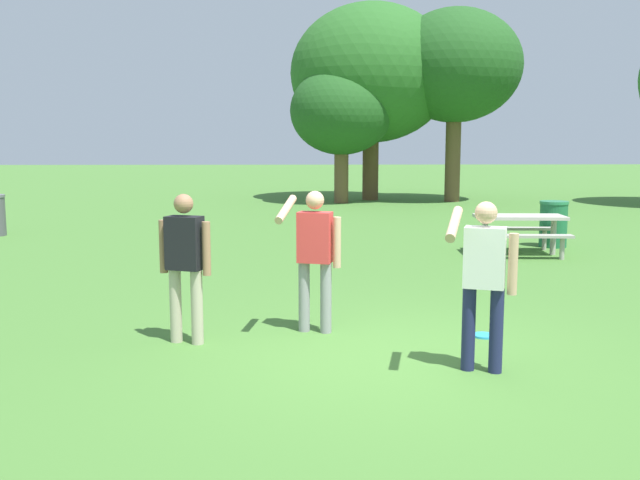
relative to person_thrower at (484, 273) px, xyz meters
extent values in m
plane|color=#447530|center=(-0.91, 0.48, -0.96)|extent=(120.00, 120.00, 0.00)
cylinder|color=#1E234C|center=(0.13, -0.03, -0.55)|extent=(0.13, 0.13, 0.82)
cylinder|color=#1E234C|center=(-0.12, 0.06, -0.55)|extent=(0.13, 0.13, 0.82)
cube|color=white|center=(0.00, 0.01, 0.15)|extent=(0.43, 0.33, 0.58)
sphere|color=tan|center=(0.00, 0.01, 0.57)|extent=(0.21, 0.21, 0.21)
cylinder|color=tan|center=(0.25, -0.07, 0.10)|extent=(0.09, 0.09, 0.58)
cylinder|color=tan|center=(-0.33, -0.16, 0.49)|extent=(0.28, 0.57, 0.28)
cylinder|color=#B7AD93|center=(-3.10, 1.11, -0.55)|extent=(0.13, 0.13, 0.82)
cylinder|color=#B7AD93|center=(-2.86, 1.03, -0.55)|extent=(0.13, 0.13, 0.82)
cube|color=black|center=(-2.98, 1.07, 0.15)|extent=(0.43, 0.33, 0.58)
sphere|color=#9E7051|center=(-2.98, 1.07, 0.57)|extent=(0.21, 0.21, 0.21)
cylinder|color=#9E7051|center=(-3.23, 1.16, 0.10)|extent=(0.09, 0.09, 0.58)
cylinder|color=#9E7051|center=(-2.74, 0.98, 0.10)|extent=(0.09, 0.09, 0.58)
cylinder|color=gray|center=(-1.44, 1.45, -0.55)|extent=(0.13, 0.13, 0.82)
cylinder|color=gray|center=(-1.69, 1.52, -0.55)|extent=(0.13, 0.13, 0.82)
cube|color=#D83838|center=(-1.56, 1.48, 0.15)|extent=(0.43, 0.32, 0.58)
sphere|color=tan|center=(-1.56, 1.48, 0.57)|extent=(0.21, 0.21, 0.21)
cylinder|color=tan|center=(-1.31, 1.41, 0.10)|extent=(0.09, 0.09, 0.58)
cylinder|color=tan|center=(-1.89, 1.29, 0.49)|extent=(0.25, 0.58, 0.28)
cylinder|color=#2D9EDB|center=(0.35, 1.21, -0.95)|extent=(0.25, 0.25, 0.03)
cube|color=#B2ADA3|center=(2.55, 7.03, -0.22)|extent=(1.74, 0.86, 0.06)
cube|color=#A49F96|center=(2.52, 6.45, -0.52)|extent=(1.71, 0.36, 0.05)
cube|color=#A49F96|center=(2.58, 7.61, -0.52)|extent=(1.71, 0.36, 0.05)
cylinder|color=#A49F96|center=(1.89, 7.07, -0.61)|extent=(0.11, 0.11, 0.71)
cylinder|color=#A49F96|center=(1.86, 6.49, -0.75)|extent=(0.09, 0.09, 0.41)
cylinder|color=#A49F96|center=(1.92, 7.65, -0.75)|extent=(0.09, 0.09, 0.41)
cylinder|color=#A49F96|center=(3.21, 6.99, -0.61)|extent=(0.11, 0.11, 0.71)
cylinder|color=#A49F96|center=(3.18, 6.41, -0.75)|extent=(0.09, 0.09, 0.41)
cylinder|color=#A49F96|center=(3.25, 7.57, -0.75)|extent=(0.09, 0.09, 0.41)
cylinder|color=#1E663D|center=(3.58, 8.02, -0.51)|extent=(0.56, 0.56, 0.90)
cylinder|color=#287A4B|center=(3.58, 8.02, -0.03)|extent=(0.59, 0.59, 0.06)
cylinder|color=brown|center=(-0.20, 18.79, 0.17)|extent=(0.51, 0.51, 2.26)
ellipsoid|color=#21511E|center=(-0.20, 18.79, 2.30)|extent=(3.64, 3.64, 3.10)
cylinder|color=brown|center=(0.97, 20.10, 0.56)|extent=(0.60, 0.60, 3.03)
ellipsoid|color=#286023|center=(0.97, 20.10, 3.71)|extent=(5.97, 5.97, 5.07)
cylinder|color=brown|center=(3.90, 19.31, 0.82)|extent=(0.55, 0.55, 3.57)
ellipsoid|color=#21511E|center=(3.90, 19.31, 3.92)|extent=(4.76, 4.76, 4.05)
camera|label=1|loc=(-1.76, -6.54, 1.24)|focal=39.83mm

